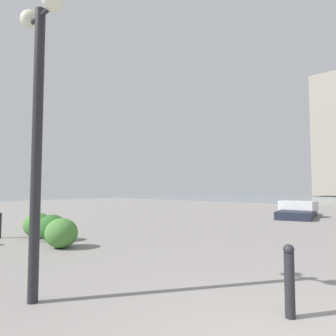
# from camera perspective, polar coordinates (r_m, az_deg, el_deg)

# --- Properties ---
(lamppost) EXTENTS (0.98, 0.28, 4.23)m
(lamppost) POSITION_cam_1_polar(r_m,az_deg,el_deg) (4.77, -23.06, 11.75)
(lamppost) COLOR #232328
(lamppost) RESTS_ON ground
(bollard_near) EXTENTS (0.13, 0.13, 0.87)m
(bollard_near) POSITION_cam_1_polar(r_m,az_deg,el_deg) (4.17, 21.71, -18.71)
(bollard_near) COLOR #232328
(bollard_near) RESTS_ON ground
(shrub_low) EXTENTS (0.90, 0.81, 0.76)m
(shrub_low) POSITION_cam_1_polar(r_m,az_deg,el_deg) (8.51, -19.27, -11.37)
(shrub_low) COLOR #477F38
(shrub_low) RESTS_ON ground
(shrub_round) EXTENTS (0.91, 0.82, 0.77)m
(shrub_round) POSITION_cam_1_polar(r_m,az_deg,el_deg) (10.54, -23.21, -9.72)
(shrub_round) COLOR #477F38
(shrub_round) RESTS_ON ground
(shrub_wide) EXTENTS (0.89, 0.80, 0.76)m
(shrub_wide) POSITION_cam_1_polar(r_m,az_deg,el_deg) (9.74, -20.84, -10.34)
(shrub_wide) COLOR #2D6628
(shrub_wide) RESTS_ON ground
(boat) EXTENTS (2.69, 5.17, 0.95)m
(boat) POSITION_cam_1_polar(r_m,az_deg,el_deg) (17.91, 23.08, -7.67)
(boat) COLOR #1E2333
(boat) RESTS_ON ground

